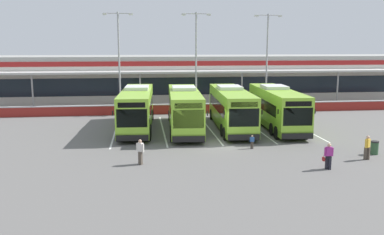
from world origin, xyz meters
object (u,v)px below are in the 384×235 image
(pedestrian_in_dark_coat, at_px, (367,147))
(lamp_post_west, at_px, (119,56))
(pedestrian_with_handbag, at_px, (328,156))
(litter_bin, at_px, (374,148))
(coach_bus_leftmost, at_px, (137,109))
(lamp_post_east, at_px, (267,55))
(lamp_post_centre, at_px, (196,56))
(coach_bus_centre, at_px, (231,109))
(coach_bus_left_centre, at_px, (184,110))
(coach_bus_right_centre, at_px, (276,108))
(pedestrian_near_bin, at_px, (140,151))
(pedestrian_child, at_px, (252,141))

(pedestrian_in_dark_coat, bearing_deg, lamp_post_west, 128.33)
(pedestrian_with_handbag, xyz_separation_m, litter_bin, (4.74, 2.91, -0.39))
(coach_bus_leftmost, bearing_deg, lamp_post_east, 35.01)
(lamp_post_centre, bearing_deg, coach_bus_leftmost, -125.18)
(lamp_post_west, distance_m, lamp_post_centre, 8.53)
(pedestrian_in_dark_coat, bearing_deg, litter_bin, 43.91)
(coach_bus_leftmost, height_order, coach_bus_centre, same)
(pedestrian_with_handbag, relative_size, lamp_post_centre, 0.15)
(litter_bin, bearing_deg, lamp_post_centre, 116.04)
(pedestrian_with_handbag, bearing_deg, coach_bus_leftmost, 130.44)
(coach_bus_left_centre, xyz_separation_m, pedestrian_in_dark_coat, (10.98, -11.11, -0.91))
(coach_bus_centre, bearing_deg, pedestrian_with_handbag, -75.97)
(coach_bus_right_centre, height_order, pedestrian_near_bin, coach_bus_right_centre)
(coach_bus_right_centre, height_order, lamp_post_east, lamp_post_east)
(pedestrian_in_dark_coat, distance_m, lamp_post_west, 28.11)
(coach_bus_right_centre, relative_size, pedestrian_with_handbag, 7.57)
(pedestrian_with_handbag, bearing_deg, lamp_post_centre, 102.45)
(litter_bin, bearing_deg, coach_bus_leftmost, 146.70)
(coach_bus_right_centre, relative_size, pedestrian_in_dark_coat, 7.57)
(pedestrian_near_bin, bearing_deg, litter_bin, 1.72)
(coach_bus_left_centre, bearing_deg, lamp_post_west, 120.23)
(lamp_post_west, xyz_separation_m, lamp_post_east, (17.08, 0.92, 0.00))
(pedestrian_near_bin, bearing_deg, coach_bus_leftmost, 91.56)
(lamp_post_centre, bearing_deg, pedestrian_near_bin, -106.94)
(lamp_post_west, distance_m, lamp_post_east, 17.10)
(litter_bin, bearing_deg, lamp_post_west, 131.89)
(pedestrian_child, bearing_deg, coach_bus_leftmost, 135.61)
(pedestrian_in_dark_coat, xyz_separation_m, litter_bin, (1.23, 1.19, -0.41))
(coach_bus_centre, bearing_deg, lamp_post_west, 134.83)
(coach_bus_leftmost, bearing_deg, coach_bus_centre, -5.15)
(coach_bus_right_centre, relative_size, pedestrian_near_bin, 7.57)
(pedestrian_with_handbag, relative_size, litter_bin, 1.74)
(lamp_post_east, bearing_deg, lamp_post_west, -176.90)
(pedestrian_with_handbag, height_order, pedestrian_child, pedestrian_with_handbag)
(coach_bus_leftmost, height_order, lamp_post_east, lamp_post_east)
(pedestrian_child, xyz_separation_m, lamp_post_east, (6.74, 18.82, 5.75))
(pedestrian_in_dark_coat, relative_size, pedestrian_near_bin, 1.00)
(pedestrian_in_dark_coat, height_order, pedestrian_near_bin, same)
(coach_bus_left_centre, distance_m, pedestrian_with_handbag, 14.88)
(coach_bus_centre, distance_m, pedestrian_in_dark_coat, 13.10)
(coach_bus_right_centre, bearing_deg, coach_bus_leftmost, 176.05)
(pedestrian_with_handbag, bearing_deg, coach_bus_centre, 104.03)
(coach_bus_leftmost, relative_size, coach_bus_centre, 1.00)
(coach_bus_right_centre, height_order, pedestrian_with_handbag, coach_bus_right_centre)
(lamp_post_west, height_order, lamp_post_east, same)
(coach_bus_right_centre, height_order, pedestrian_in_dark_coat, coach_bus_right_centre)
(pedestrian_with_handbag, height_order, lamp_post_east, lamp_post_east)
(pedestrian_child, xyz_separation_m, lamp_post_west, (-10.34, 17.89, 5.75))
(pedestrian_with_handbag, bearing_deg, coach_bus_right_centre, 85.66)
(coach_bus_right_centre, relative_size, litter_bin, 13.19)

